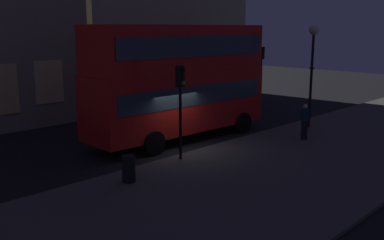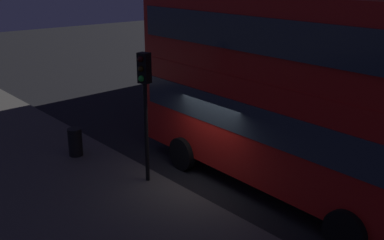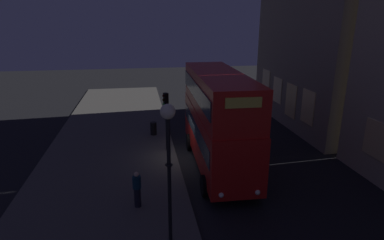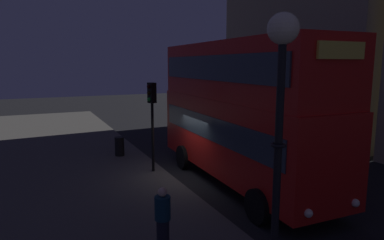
{
  "view_description": "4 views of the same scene",
  "coord_description": "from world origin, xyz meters",
  "px_view_note": "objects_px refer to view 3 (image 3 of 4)",
  "views": [
    {
      "loc": [
        -13.02,
        -13.96,
        5.38
      ],
      "look_at": [
        0.99,
        -0.07,
        1.21
      ],
      "focal_mm": 40.83,
      "sensor_mm": 36.0,
      "label": 1
    },
    {
      "loc": [
        9.26,
        -8.64,
        6.09
      ],
      "look_at": [
        -0.48,
        -0.32,
        1.92
      ],
      "focal_mm": 43.17,
      "sensor_mm": 36.0,
      "label": 2
    },
    {
      "loc": [
        18.43,
        -3.09,
        8.29
      ],
      "look_at": [
        -0.19,
        0.0,
        2.4
      ],
      "focal_mm": 30.13,
      "sensor_mm": 36.0,
      "label": 3
    },
    {
      "loc": [
        12.52,
        -6.03,
        4.7
      ],
      "look_at": [
        -0.27,
        -0.05,
        2.39
      ],
      "focal_mm": 32.02,
      "sensor_mm": 36.0,
      "label": 4
    }
  ],
  "objects_px": {
    "double_decker_bus": "(218,115)",
    "litter_bin": "(153,128)",
    "street_lamp": "(168,140)",
    "pedestrian": "(137,189)",
    "traffic_light_near_kerb": "(166,110)"
  },
  "relations": [
    {
      "from": "street_lamp",
      "to": "litter_bin",
      "type": "distance_m",
      "value": 12.7
    },
    {
      "from": "traffic_light_near_kerb",
      "to": "litter_bin",
      "type": "xyz_separation_m",
      "value": [
        -3.18,
        -0.7,
        -2.28
      ]
    },
    {
      "from": "double_decker_bus",
      "to": "pedestrian",
      "type": "height_order",
      "value": "double_decker_bus"
    },
    {
      "from": "double_decker_bus",
      "to": "litter_bin",
      "type": "bearing_deg",
      "value": -147.44
    },
    {
      "from": "street_lamp",
      "to": "litter_bin",
      "type": "xyz_separation_m",
      "value": [
        -12.17,
        -0.03,
        -3.64
      ]
    },
    {
      "from": "double_decker_bus",
      "to": "litter_bin",
      "type": "distance_m",
      "value": 7.12
    },
    {
      "from": "double_decker_bus",
      "to": "litter_bin",
      "type": "xyz_separation_m",
      "value": [
        -5.71,
        -3.43,
        -2.51
      ]
    },
    {
      "from": "traffic_light_near_kerb",
      "to": "litter_bin",
      "type": "distance_m",
      "value": 3.98
    },
    {
      "from": "pedestrian",
      "to": "litter_bin",
      "type": "bearing_deg",
      "value": -62.7
    },
    {
      "from": "street_lamp",
      "to": "pedestrian",
      "type": "height_order",
      "value": "street_lamp"
    },
    {
      "from": "double_decker_bus",
      "to": "traffic_light_near_kerb",
      "type": "bearing_deg",
      "value": -131.22
    },
    {
      "from": "traffic_light_near_kerb",
      "to": "litter_bin",
      "type": "height_order",
      "value": "traffic_light_near_kerb"
    },
    {
      "from": "street_lamp",
      "to": "litter_bin",
      "type": "bearing_deg",
      "value": -179.84
    },
    {
      "from": "street_lamp",
      "to": "pedestrian",
      "type": "distance_m",
      "value": 4.32
    },
    {
      "from": "double_decker_bus",
      "to": "traffic_light_near_kerb",
      "type": "height_order",
      "value": "double_decker_bus"
    }
  ]
}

